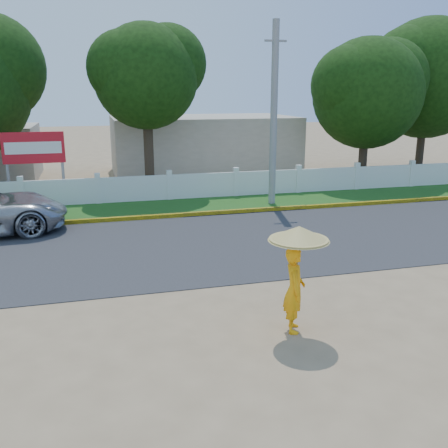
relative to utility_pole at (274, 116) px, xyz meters
name	(u,v)px	position (x,y,z in m)	size (l,w,h in m)	color
ground	(247,302)	(-4.02, -9.32, -3.63)	(120.00, 120.00, 0.00)	#9E8460
road	(203,244)	(-4.02, -4.82, -3.62)	(60.00, 7.00, 0.02)	#38383A
grass_verge	(175,207)	(-4.02, 0.43, -3.62)	(60.00, 3.50, 0.03)	#2D601E
curb	(183,215)	(-4.02, -1.27, -3.55)	(40.00, 0.18, 0.16)	yellow
fence	(169,187)	(-4.02, 1.88, -3.08)	(40.00, 0.10, 1.10)	silver
building_near	(203,145)	(-1.02, 8.68, -2.03)	(10.00, 6.00, 3.20)	#B7AD99
utility_pole	(274,116)	(0.00, 0.00, 0.00)	(0.28, 0.28, 7.27)	gray
monk_with_parasol	(296,264)	(-3.52, -10.87, -2.24)	(1.18, 1.18, 2.14)	#FFA20D
billboard	(34,152)	(-9.52, 2.97, -1.49)	(2.50, 0.13, 2.95)	gray
tree_row	(205,86)	(-1.69, 4.96, 1.17)	(35.69, 7.75, 8.51)	#473828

